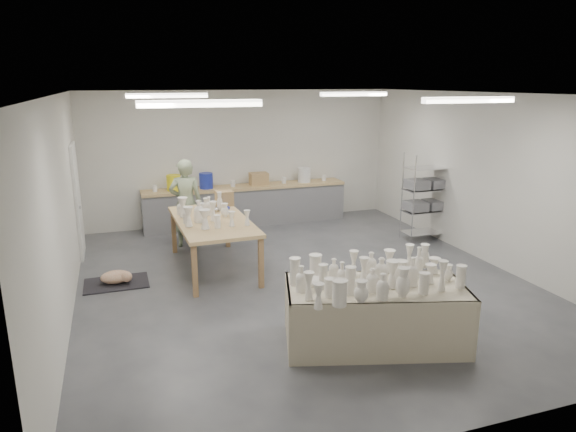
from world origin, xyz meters
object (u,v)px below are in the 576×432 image
object	(u,v)px
work_table	(211,218)
red_stool	(186,228)
potter	(186,203)
drying_table	(375,311)

from	to	relation	value
work_table	red_stool	distance (m)	1.74
work_table	potter	world-z (taller)	potter
drying_table	red_stool	bearing A→B (deg)	124.42
red_stool	drying_table	bearing A→B (deg)	-71.80
drying_table	red_stool	distance (m)	5.24
drying_table	potter	xyz separation A→B (m)	(-1.64, 4.71, 0.44)
drying_table	work_table	size ratio (longest dim) A/B	1.00
red_stool	potter	bearing A→B (deg)	-90.00
potter	red_stool	distance (m)	0.64
potter	red_stool	xyz separation A→B (m)	(0.00, 0.27, -0.58)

